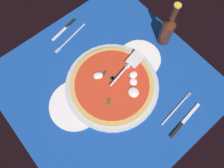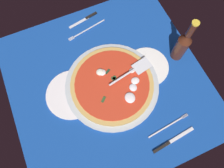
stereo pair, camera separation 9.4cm
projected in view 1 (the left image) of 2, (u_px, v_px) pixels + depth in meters
ground_plane at (107, 85)px, 96.48cm from camera, size 90.45×90.45×0.80cm
checker_pattern at (107, 84)px, 96.06cm from camera, size 90.45×90.45×0.10cm
pizza_pan at (112, 85)px, 95.19cm from camera, size 44.10×44.10×1.24cm
dinner_plate_left at (140, 59)px, 100.16cm from camera, size 21.01×21.01×1.00cm
dinner_plate_right at (76, 105)px, 91.98cm from camera, size 24.08×24.08×1.00cm
pizza at (112, 84)px, 93.81cm from camera, size 38.89×38.89×3.03cm
pizza_server at (128, 66)px, 94.28cm from camera, size 22.71×7.48×1.00cm
place_setting_near at (68, 33)px, 105.62cm from camera, size 21.76×16.78×1.40cm
place_setting_far at (179, 116)px, 90.34cm from camera, size 21.69×15.11×1.40cm
beer_bottle at (168, 29)px, 95.05cm from camera, size 6.14×6.14×25.98cm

